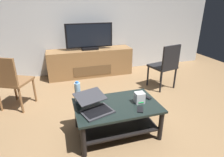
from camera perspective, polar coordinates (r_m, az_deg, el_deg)
The scene contains 12 objects.
ground_plane at distance 2.69m, azimuth 4.38°, elevation -15.20°, with size 7.68×7.68×0.00m, color olive.
back_wall at distance 4.60m, azimuth -7.31°, elevation 19.21°, with size 6.40×0.12×2.80m, color silver.
coffee_table at distance 2.46m, azimuth 1.47°, elevation -10.63°, with size 1.06×0.67×0.43m.
media_cabinet at distance 4.47m, azimuth -6.63°, elevation 4.93°, with size 1.94×0.50×0.63m.
television at distance 4.31m, azimuth -6.92°, elevation 12.43°, with size 1.06×0.20×0.59m.
dining_chair at distance 3.80m, azimuth 16.04°, elevation 4.15°, with size 0.53×0.53×0.90m.
side_chair at distance 3.32m, azimuth -28.50°, elevation -0.37°, with size 0.59×0.59×0.90m.
laptop at distance 2.25m, azimuth -5.44°, elevation -8.17°, with size 0.46×0.50×0.18m.
router_box at distance 2.43m, azimuth 8.40°, elevation -5.80°, with size 0.12×0.11×0.14m.
water_bottle_near at distance 2.42m, azimuth -10.42°, elevation -4.25°, with size 0.07×0.07×0.29m.
cell_phone at distance 2.30m, azimuth 8.60°, elevation -9.31°, with size 0.07×0.14×0.01m, color black.
tv_remote at distance 2.59m, azimuth 10.32°, elevation -5.50°, with size 0.04×0.16×0.02m, color black.
Camera 1 is at (-0.82, -1.97, 1.64)m, focal length 29.95 mm.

